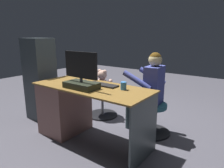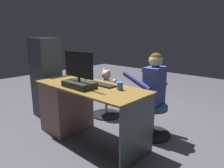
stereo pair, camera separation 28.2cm
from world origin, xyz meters
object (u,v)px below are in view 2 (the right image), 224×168
cup (120,86)px  teddy_bear (107,81)px  keyboard (101,84)px  office_chair_teddy (106,101)px  tv_remote (78,83)px  monitor (79,77)px  visitor_chair (153,119)px  desk (71,105)px  computer_mouse (84,80)px  person (149,88)px

cup → teddy_bear: 1.11m
keyboard → office_chair_teddy: (0.53, -0.65, -0.51)m
keyboard → tv_remote: bearing=23.0°
monitor → visitor_chair: monitor is taller
keyboard → visitor_chair: (-0.45, -0.56, -0.52)m
monitor → tv_remote: monitor is taller
desk → visitor_chair: desk is taller
visitor_chair → keyboard: bearing=50.9°
office_chair_teddy → computer_mouse: bearing=107.7°
cup → office_chair_teddy: size_ratio=0.18×
keyboard → computer_mouse: computer_mouse is taller
cup → computer_mouse: bearing=0.0°
keyboard → teddy_bear: (0.53, -0.66, -0.16)m
office_chair_teddy → teddy_bear: teddy_bear is taller
monitor → office_chair_teddy: 1.18m
computer_mouse → teddy_bear: 0.72m
desk → keyboard: bearing=-167.1°
office_chair_teddy → tv_remote: bearing=106.3°
desk → tv_remote: (-0.21, 0.01, 0.37)m
cup → office_chair_teddy: bearing=-37.3°
cup → person: 0.59m
person → cup: bearing=85.1°
tv_remote → teddy_bear: (0.23, -0.79, -0.15)m
tv_remote → cup: bearing=156.7°
monitor → cup: bearing=-150.9°
office_chair_teddy → person: 1.01m
desk → monitor: (-0.40, 0.14, 0.48)m
monitor → keyboard: monitor is taller
desk → office_chair_teddy: 0.78m
office_chair_teddy → visitor_chair: 0.99m
computer_mouse → keyboard: bearing=-178.1°
teddy_bear → visitor_chair: 1.06m
teddy_bear → tv_remote: bearing=106.0°
office_chair_teddy → desk: bearing=91.0°
cup → visitor_chair: size_ratio=0.18×
desk → monitor: size_ratio=3.14×
monitor → person: bearing=-121.0°
teddy_bear → office_chair_teddy: bearing=90.0°
computer_mouse → teddy_bear: teddy_bear is taller
cup → person: bearing=-94.9°
visitor_chair → person: (0.08, -0.01, 0.43)m
cup → visitor_chair: (-0.13, -0.57, -0.56)m
teddy_bear → visitor_chair: (-0.99, 0.10, -0.37)m
office_chair_teddy → person: (-0.91, 0.08, 0.42)m
desk → teddy_bear: teddy_bear is taller
computer_mouse → office_chair_teddy: bearing=-72.3°
computer_mouse → tv_remote: bearing=97.8°
tv_remote → person: (-0.68, -0.70, -0.09)m
keyboard → teddy_bear: size_ratio=1.12×
keyboard → person: size_ratio=0.36×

